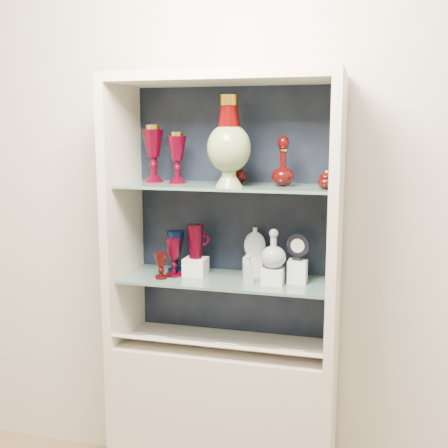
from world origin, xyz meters
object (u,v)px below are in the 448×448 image
(pedestal_lamp_left, at_px, (153,154))
(cameo_medallion, at_px, (298,247))
(enamel_urn, at_px, (229,141))
(ruby_decanter_b, at_px, (283,160))
(clear_square_bottle, at_px, (248,269))
(ruby_goblet_small, at_px, (161,266))
(lidded_bowl, at_px, (326,179))
(flat_flask, at_px, (255,241))
(pedestal_lamp_right, at_px, (177,158))
(clear_round_decanter, at_px, (273,250))
(ruby_decanter_a, at_px, (238,161))
(cobalt_goblet, at_px, (176,251))
(ruby_goblet_tall, at_px, (174,257))
(ruby_pitcher, at_px, (195,241))

(pedestal_lamp_left, height_order, cameo_medallion, pedestal_lamp_left)
(pedestal_lamp_left, bearing_deg, enamel_urn, -18.68)
(ruby_decanter_b, distance_m, clear_square_bottle, 0.49)
(ruby_decanter_b, bearing_deg, clear_square_bottle, -155.07)
(ruby_goblet_small, bearing_deg, lidded_bowl, 0.20)
(lidded_bowl, relative_size, flat_flask, 0.58)
(pedestal_lamp_right, distance_m, clear_square_bottle, 0.59)
(lidded_bowl, relative_size, clear_round_decanter, 0.49)
(pedestal_lamp_left, relative_size, flat_flask, 1.89)
(lidded_bowl, bearing_deg, ruby_goblet_small, -179.80)
(ruby_decanter_a, xyz_separation_m, cobalt_goblet, (-0.30, 0.01, -0.43))
(ruby_decanter_b, bearing_deg, cameo_medallion, 9.79)
(pedestal_lamp_left, distance_m, clear_square_bottle, 0.68)
(ruby_goblet_tall, bearing_deg, lidded_bowl, -4.60)
(cobalt_goblet, bearing_deg, ruby_goblet_tall, -76.80)
(pedestal_lamp_left, bearing_deg, lidded_bowl, -8.70)
(ruby_goblet_tall, relative_size, ruby_goblet_small, 1.50)
(ruby_pitcher, relative_size, cameo_medallion, 1.30)
(enamel_urn, bearing_deg, cameo_medallion, 19.11)
(cameo_medallion, bearing_deg, ruby_decanter_a, -178.31)
(flat_flask, relative_size, cameo_medallion, 1.15)
(ruby_goblet_tall, height_order, clear_square_bottle, ruby_goblet_tall)
(ruby_goblet_small, relative_size, cameo_medallion, 0.97)
(pedestal_lamp_right, xyz_separation_m, ruby_pitcher, (0.08, -0.00, -0.38))
(cobalt_goblet, relative_size, flat_flask, 1.41)
(ruby_goblet_small, bearing_deg, cobalt_goblet, 80.77)
(ruby_goblet_tall, bearing_deg, pedestal_lamp_right, 80.45)
(pedestal_lamp_right, height_order, ruby_goblet_small, pedestal_lamp_right)
(lidded_bowl, bearing_deg, enamel_urn, -178.49)
(lidded_bowl, relative_size, clear_square_bottle, 0.60)
(lidded_bowl, height_order, ruby_goblet_small, lidded_bowl)
(ruby_decanter_a, bearing_deg, flat_flask, 27.18)
(ruby_decanter_b, distance_m, ruby_pitcher, 0.55)
(ruby_decanter_a, distance_m, clear_round_decanter, 0.42)
(lidded_bowl, bearing_deg, flat_flask, 153.45)
(lidded_bowl, relative_size, ruby_goblet_small, 0.69)
(pedestal_lamp_left, bearing_deg, clear_square_bottle, -12.90)
(pedestal_lamp_right, distance_m, ruby_decanter_a, 0.28)
(ruby_decanter_a, relative_size, cobalt_goblet, 1.06)
(enamel_urn, xyz_separation_m, cameo_medallion, (0.28, 0.10, -0.45))
(cobalt_goblet, xyz_separation_m, cameo_medallion, (0.57, -0.05, 0.06))
(ruby_goblet_small, bearing_deg, flat_flask, 22.79)
(pedestal_lamp_right, xyz_separation_m, cameo_medallion, (0.55, -0.01, -0.37))
(clear_round_decanter, bearing_deg, cameo_medallion, 26.54)
(pedestal_lamp_right, bearing_deg, pedestal_lamp_left, 168.70)
(ruby_goblet_small, relative_size, ruby_pitcher, 0.74)
(enamel_urn, relative_size, ruby_goblet_small, 3.28)
(pedestal_lamp_left, xyz_separation_m, lidded_bowl, (0.79, -0.12, -0.09))
(pedestal_lamp_left, distance_m, ruby_pitcher, 0.44)
(pedestal_lamp_right, height_order, lidded_bowl, pedestal_lamp_right)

